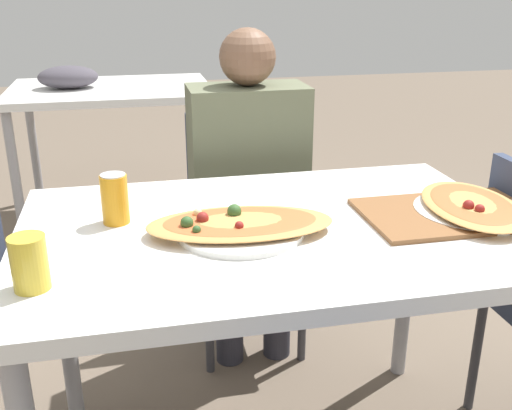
{
  "coord_description": "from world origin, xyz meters",
  "views": [
    {
      "loc": [
        -0.32,
        -1.31,
        1.33
      ],
      "look_at": [
        -0.04,
        -0.01,
        0.82
      ],
      "focal_mm": 42.0,
      "sensor_mm": 36.0,
      "label": 1
    }
  ],
  "objects_px": {
    "pizza_main": "(240,225)",
    "drink_glass": "(29,263)",
    "dining_table": "(272,255)",
    "person_seated": "(249,175)",
    "pizza_second": "(472,207)",
    "soda_can": "(115,199)",
    "chair_far_seated": "(243,215)"
  },
  "relations": [
    {
      "from": "pizza_main",
      "to": "drink_glass",
      "type": "height_order",
      "value": "drink_glass"
    },
    {
      "from": "dining_table",
      "to": "person_seated",
      "type": "height_order",
      "value": "person_seated"
    },
    {
      "from": "pizza_second",
      "to": "drink_glass",
      "type": "bearing_deg",
      "value": -170.48
    },
    {
      "from": "dining_table",
      "to": "soda_can",
      "type": "bearing_deg",
      "value": 164.83
    },
    {
      "from": "chair_far_seated",
      "to": "person_seated",
      "type": "bearing_deg",
      "value": 90.0
    },
    {
      "from": "dining_table",
      "to": "soda_can",
      "type": "height_order",
      "value": "soda_can"
    },
    {
      "from": "soda_can",
      "to": "pizza_second",
      "type": "distance_m",
      "value": 0.9
    },
    {
      "from": "soda_can",
      "to": "chair_far_seated",
      "type": "bearing_deg",
      "value": 55.04
    },
    {
      "from": "dining_table",
      "to": "chair_far_seated",
      "type": "relative_size",
      "value": 1.42
    },
    {
      "from": "chair_far_seated",
      "to": "dining_table",
      "type": "bearing_deg",
      "value": 84.65
    },
    {
      "from": "chair_far_seated",
      "to": "soda_can",
      "type": "distance_m",
      "value": 0.83
    },
    {
      "from": "pizza_second",
      "to": "chair_far_seated",
      "type": "bearing_deg",
      "value": 120.51
    },
    {
      "from": "pizza_main",
      "to": "person_seated",
      "type": "bearing_deg",
      "value": 76.57
    },
    {
      "from": "drink_glass",
      "to": "chair_far_seated",
      "type": "bearing_deg",
      "value": 57.44
    },
    {
      "from": "pizza_main",
      "to": "drink_glass",
      "type": "distance_m",
      "value": 0.48
    },
    {
      "from": "person_seated",
      "to": "pizza_second",
      "type": "height_order",
      "value": "person_seated"
    },
    {
      "from": "chair_far_seated",
      "to": "soda_can",
      "type": "xyz_separation_m",
      "value": [
        -0.44,
        -0.63,
        0.33
      ]
    },
    {
      "from": "person_seated",
      "to": "drink_glass",
      "type": "relative_size",
      "value": 10.76
    },
    {
      "from": "pizza_second",
      "to": "pizza_main",
      "type": "bearing_deg",
      "value": 179.39
    },
    {
      "from": "soda_can",
      "to": "drink_glass",
      "type": "distance_m",
      "value": 0.35
    },
    {
      "from": "pizza_main",
      "to": "pizza_second",
      "type": "height_order",
      "value": "pizza_main"
    },
    {
      "from": "soda_can",
      "to": "pizza_second",
      "type": "xyz_separation_m",
      "value": [
        0.89,
        -0.13,
        -0.04
      ]
    },
    {
      "from": "chair_far_seated",
      "to": "soda_can",
      "type": "bearing_deg",
      "value": 55.04
    },
    {
      "from": "pizza_main",
      "to": "drink_glass",
      "type": "xyz_separation_m",
      "value": [
        -0.44,
        -0.18,
        0.04
      ]
    },
    {
      "from": "dining_table",
      "to": "pizza_second",
      "type": "distance_m",
      "value": 0.53
    },
    {
      "from": "chair_far_seated",
      "to": "pizza_main",
      "type": "xyz_separation_m",
      "value": [
        -0.15,
        -0.76,
        0.28
      ]
    },
    {
      "from": "chair_far_seated",
      "to": "drink_glass",
      "type": "xyz_separation_m",
      "value": [
        -0.6,
        -0.94,
        0.32
      ]
    },
    {
      "from": "chair_far_seated",
      "to": "person_seated",
      "type": "distance_m",
      "value": 0.22
    },
    {
      "from": "chair_far_seated",
      "to": "pizza_second",
      "type": "distance_m",
      "value": 0.93
    },
    {
      "from": "person_seated",
      "to": "soda_can",
      "type": "relative_size",
      "value": 9.45
    },
    {
      "from": "soda_can",
      "to": "drink_glass",
      "type": "xyz_separation_m",
      "value": [
        -0.16,
        -0.31,
        -0.01
      ]
    },
    {
      "from": "chair_far_seated",
      "to": "pizza_main",
      "type": "relative_size",
      "value": 1.89
    }
  ]
}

